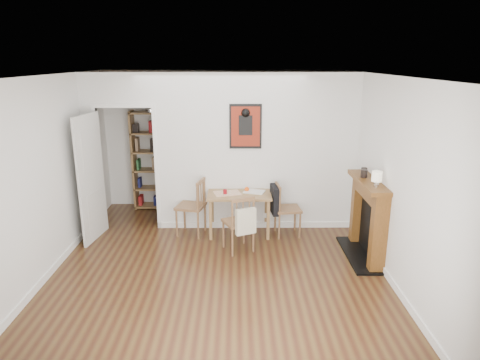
{
  "coord_description": "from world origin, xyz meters",
  "views": [
    {
      "loc": [
        0.27,
        -5.51,
        2.8
      ],
      "look_at": [
        0.31,
        0.6,
        1.06
      ],
      "focal_mm": 32.0,
      "sensor_mm": 36.0,
      "label": 1
    }
  ],
  "objects_px": {
    "dining_table": "(239,198)",
    "mantel_lamp": "(377,177)",
    "bookshelf": "(154,161)",
    "ceramic_jar_a": "(364,174)",
    "chair_left": "(191,207)",
    "fireplace": "(369,216)",
    "red_glass": "(225,192)",
    "ceramic_jar_b": "(364,171)",
    "orange_fruit": "(247,189)",
    "chair_front": "(239,222)",
    "chair_right": "(286,209)",
    "notebook": "(254,192)"
  },
  "relations": [
    {
      "from": "notebook",
      "to": "fireplace",
      "type": "bearing_deg",
      "value": -29.23
    },
    {
      "from": "chair_left",
      "to": "ceramic_jar_b",
      "type": "height_order",
      "value": "ceramic_jar_b"
    },
    {
      "from": "dining_table",
      "to": "chair_left",
      "type": "xyz_separation_m",
      "value": [
        -0.79,
        -0.02,
        -0.14
      ]
    },
    {
      "from": "notebook",
      "to": "dining_table",
      "type": "bearing_deg",
      "value": -167.6
    },
    {
      "from": "red_glass",
      "to": "dining_table",
      "type": "bearing_deg",
      "value": 12.16
    },
    {
      "from": "chair_left",
      "to": "notebook",
      "type": "xyz_separation_m",
      "value": [
        1.04,
        0.07,
        0.24
      ]
    },
    {
      "from": "chair_front",
      "to": "orange_fruit",
      "type": "bearing_deg",
      "value": 79.44
    },
    {
      "from": "chair_left",
      "to": "fireplace",
      "type": "bearing_deg",
      "value": -17.4
    },
    {
      "from": "chair_front",
      "to": "mantel_lamp",
      "type": "distance_m",
      "value": 2.08
    },
    {
      "from": "notebook",
      "to": "chair_front",
      "type": "bearing_deg",
      "value": -110.13
    },
    {
      "from": "chair_right",
      "to": "notebook",
      "type": "height_order",
      "value": "chair_right"
    },
    {
      "from": "chair_right",
      "to": "bookshelf",
      "type": "distance_m",
      "value": 2.79
    },
    {
      "from": "chair_front",
      "to": "ceramic_jar_b",
      "type": "bearing_deg",
      "value": 2.15
    },
    {
      "from": "chair_left",
      "to": "mantel_lamp",
      "type": "xyz_separation_m",
      "value": [
        2.61,
        -1.17,
        0.82
      ]
    },
    {
      "from": "bookshelf",
      "to": "fireplace",
      "type": "height_order",
      "value": "bookshelf"
    },
    {
      "from": "red_glass",
      "to": "mantel_lamp",
      "type": "relative_size",
      "value": 0.38
    },
    {
      "from": "chair_right",
      "to": "ceramic_jar_a",
      "type": "bearing_deg",
      "value": -32.48
    },
    {
      "from": "dining_table",
      "to": "ceramic_jar_a",
      "type": "relative_size",
      "value": 8.88
    },
    {
      "from": "fireplace",
      "to": "ceramic_jar_a",
      "type": "distance_m",
      "value": 0.62
    },
    {
      "from": "dining_table",
      "to": "red_glass",
      "type": "relative_size",
      "value": 12.73
    },
    {
      "from": "mantel_lamp",
      "to": "chair_front",
      "type": "bearing_deg",
      "value": 163.75
    },
    {
      "from": "chair_front",
      "to": "chair_right",
      "type": "bearing_deg",
      "value": 36.86
    },
    {
      "from": "chair_right",
      "to": "chair_front",
      "type": "height_order",
      "value": "chair_front"
    },
    {
      "from": "ceramic_jar_a",
      "to": "ceramic_jar_b",
      "type": "xyz_separation_m",
      "value": [
        0.04,
        0.13,
        -0.0
      ]
    },
    {
      "from": "dining_table",
      "to": "notebook",
      "type": "bearing_deg",
      "value": 12.4
    },
    {
      "from": "chair_right",
      "to": "chair_left",
      "type": "bearing_deg",
      "value": 178.14
    },
    {
      "from": "chair_left",
      "to": "fireplace",
      "type": "distance_m",
      "value": 2.79
    },
    {
      "from": "notebook",
      "to": "ceramic_jar_b",
      "type": "height_order",
      "value": "ceramic_jar_b"
    },
    {
      "from": "chair_front",
      "to": "ceramic_jar_b",
      "type": "distance_m",
      "value": 1.99
    },
    {
      "from": "ceramic_jar_a",
      "to": "bookshelf",
      "type": "bearing_deg",
      "value": 149.34
    },
    {
      "from": "chair_left",
      "to": "dining_table",
      "type": "bearing_deg",
      "value": 1.29
    },
    {
      "from": "chair_front",
      "to": "mantel_lamp",
      "type": "bearing_deg",
      "value": -16.25
    },
    {
      "from": "red_glass",
      "to": "fireplace",
      "type": "bearing_deg",
      "value": -20.95
    },
    {
      "from": "chair_left",
      "to": "mantel_lamp",
      "type": "relative_size",
      "value": 4.41
    },
    {
      "from": "chair_right",
      "to": "red_glass",
      "type": "xyz_separation_m",
      "value": [
        -1.0,
        0.02,
        0.29
      ]
    },
    {
      "from": "bookshelf",
      "to": "ceramic_jar_b",
      "type": "height_order",
      "value": "bookshelf"
    },
    {
      "from": "dining_table",
      "to": "mantel_lamp",
      "type": "distance_m",
      "value": 2.27
    },
    {
      "from": "chair_right",
      "to": "dining_table",
      "type": "bearing_deg",
      "value": 174.88
    },
    {
      "from": "chair_left",
      "to": "fireplace",
      "type": "height_order",
      "value": "fireplace"
    },
    {
      "from": "chair_right",
      "to": "ceramic_jar_a",
      "type": "height_order",
      "value": "ceramic_jar_a"
    },
    {
      "from": "chair_front",
      "to": "fireplace",
      "type": "bearing_deg",
      "value": -5.97
    },
    {
      "from": "dining_table",
      "to": "chair_front",
      "type": "bearing_deg",
      "value": -91.21
    },
    {
      "from": "orange_fruit",
      "to": "chair_left",
      "type": "bearing_deg",
      "value": -173.4
    },
    {
      "from": "chair_left",
      "to": "chair_front",
      "type": "bearing_deg",
      "value": -39.19
    },
    {
      "from": "notebook",
      "to": "red_glass",
      "type": "bearing_deg",
      "value": -167.72
    },
    {
      "from": "chair_right",
      "to": "chair_front",
      "type": "bearing_deg",
      "value": -143.14
    },
    {
      "from": "ceramic_jar_a",
      "to": "dining_table",
      "type": "bearing_deg",
      "value": 158.13
    },
    {
      "from": "bookshelf",
      "to": "ceramic_jar_a",
      "type": "height_order",
      "value": "bookshelf"
    },
    {
      "from": "orange_fruit",
      "to": "ceramic_jar_a",
      "type": "bearing_deg",
      "value": -25.87
    },
    {
      "from": "dining_table",
      "to": "fireplace",
      "type": "distance_m",
      "value": 2.05
    }
  ]
}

